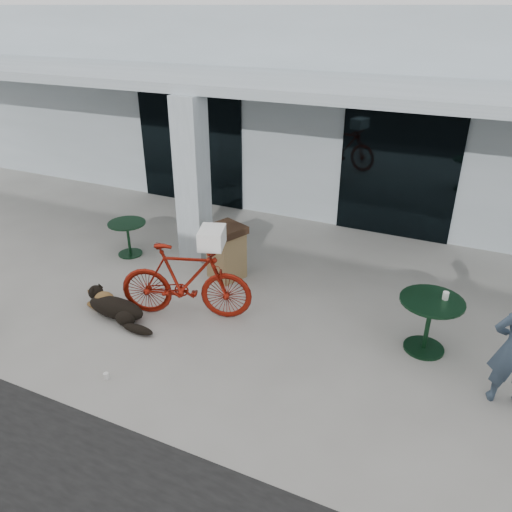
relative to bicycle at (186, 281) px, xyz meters
The scene contains 14 objects.
ground 0.92m from the bicycle, 36.83° to the right, with size 80.00×80.00×0.00m, color #A4A29B.
building 8.28m from the bicycle, 86.23° to the left, with size 22.00×7.00×4.50m, color #ACB9C3.
storefront_glass_left 5.35m from the bicycle, 120.20° to the left, with size 2.80×0.06×2.70m, color black.
storefront_glass_right 5.19m from the bicycle, 63.00° to the left, with size 2.40×0.06×2.70m, color black.
column 2.33m from the bicycle, 116.95° to the left, with size 0.50×0.50×3.12m, color #ACB9C3.
overhang 4.15m from the bicycle, 80.52° to the left, with size 22.00×2.80×0.18m, color #ACB9C3.
bicycle is the anchor object (origin of this frame).
laundry_basket 0.89m from the bicycle, 18.17° to the left, with size 0.48×0.36×0.28m, color white.
dog 1.21m from the bicycle, 151.42° to the right, with size 1.18×0.39×0.39m, color black, non-canonical shape.
cup_near_dog 1.89m from the bicycle, 95.74° to the right, with size 0.07×0.07×0.09m, color white.
cafe_table_near 2.64m from the bicycle, 147.78° to the left, with size 0.74×0.74×0.69m, color #13361E, non-canonical shape.
cafe_table_far 3.67m from the bicycle, 10.57° to the left, with size 0.89×0.89×0.84m, color #13361E, non-canonical shape.
cup_on_table 3.85m from the bicycle, 11.50° to the left, with size 0.08×0.08×0.12m, color white.
trash_receptacle 1.41m from the bicycle, 90.82° to the left, with size 0.59×0.59×1.01m, color olive, non-canonical shape.
Camera 1 is at (3.32, -5.31, 4.50)m, focal length 35.00 mm.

